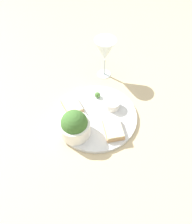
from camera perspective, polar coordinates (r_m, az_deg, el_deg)
ground_plane at (r=0.89m, az=0.00°, el=-1.34°), size 4.00×4.00×0.00m
dinner_plate at (r=0.89m, az=0.00°, el=-1.07°), size 0.33×0.33×0.01m
salad_bowl at (r=0.80m, az=-5.61°, el=-3.51°), size 0.11×0.11×0.11m
sauce_ramekin at (r=0.89m, az=4.50°, el=1.96°), size 0.06×0.06×0.03m
cheese_toast_near at (r=0.90m, az=-6.25°, el=1.55°), size 0.10×0.07×0.03m
cheese_toast_far at (r=0.83m, az=4.54°, el=-4.53°), size 0.11×0.10×0.03m
wine_glass at (r=0.98m, az=2.37°, el=15.69°), size 0.09×0.09×0.19m
garnish at (r=0.93m, az=0.38°, el=4.48°), size 0.02×0.02×0.02m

